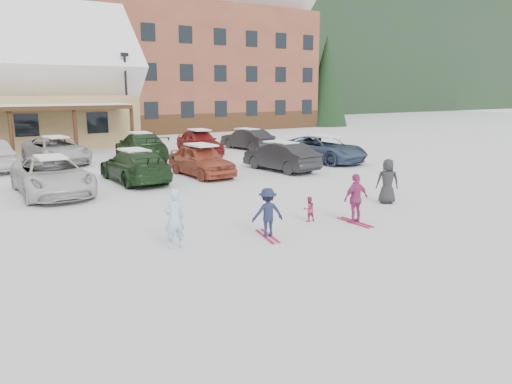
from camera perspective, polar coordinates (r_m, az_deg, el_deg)
ground at (r=13.99m, az=1.23°, el=-4.84°), size 160.00×160.00×0.00m
alpine_hotel at (r=53.91m, az=-9.61°, el=16.40°), size 31.48×14.01×21.48m
lamp_post at (r=36.53m, az=-14.59°, el=10.72°), size 0.50×0.25×6.46m
conifer_1 at (r=57.21m, az=8.08°, el=13.77°), size 4.84×4.84×11.22m
conifer_3 at (r=56.72m, az=-19.86°, el=12.08°), size 3.96×3.96×9.18m
conifer_4 at (r=70.66m, az=2.89°, el=13.66°), size 5.06×5.06×11.73m
adult_skier at (r=12.74m, az=-9.34°, el=-3.02°), size 0.58×0.39×1.55m
toddler_red at (r=15.33m, az=6.06°, el=-1.94°), size 0.41×0.34×0.77m
child_navy at (r=13.57m, az=1.34°, el=-2.37°), size 0.98×0.71×1.36m
skis_child_navy at (r=13.75m, az=1.32°, el=-5.07°), size 0.55×1.41×0.03m
child_magenta at (r=15.28m, az=11.34°, el=-0.73°), size 0.90×0.40×1.51m
skis_child_magenta at (r=15.45m, az=11.24°, el=-3.42°), size 0.25×1.41×0.03m
bystander_dark at (r=18.19m, az=14.80°, el=1.20°), size 0.92×0.89×1.59m
parked_car_2 at (r=20.65m, az=-22.29°, el=1.73°), size 2.51×5.31×1.47m
parked_car_3 at (r=22.43m, az=-13.69°, el=2.92°), size 1.98×4.86×1.41m
parked_car_4 at (r=23.49m, az=-6.27°, el=3.62°), size 1.79×4.32×1.46m
parked_car_5 at (r=24.88m, az=2.86°, el=4.08°), size 1.93×4.46×1.43m
parked_car_6 at (r=28.14m, az=7.64°, el=4.88°), size 3.21×5.53×1.45m
parked_car_10 at (r=29.40m, az=-21.86°, el=4.46°), size 3.06×5.53×1.47m
parked_car_11 at (r=29.43m, az=-13.00°, el=5.10°), size 2.90×5.65×1.57m
parked_car_12 at (r=31.45m, az=-6.47°, el=5.70°), size 2.27×4.69×1.54m
parked_car_13 at (r=34.01m, az=-1.02°, el=6.07°), size 2.02×4.35×1.38m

